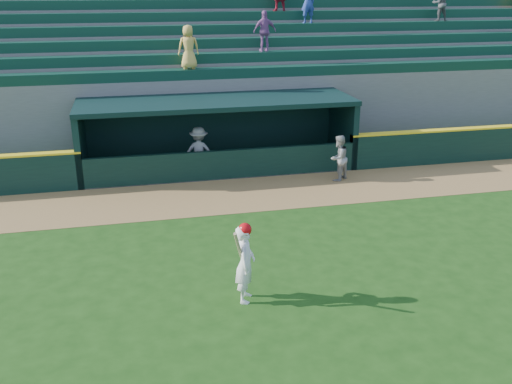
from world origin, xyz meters
TOP-DOWN VIEW (x-y plane):
  - ground at (0.00, 0.00)m, footprint 120.00×120.00m
  - warning_track at (0.00, 4.90)m, footprint 40.00×3.00m
  - dugout_player_front at (3.68, 5.57)m, footprint 0.94×0.89m
  - dugout_player_inside at (-0.73, 7.13)m, footprint 1.19×0.84m
  - dugout at (0.00, 8.00)m, footprint 9.40×2.80m
  - stands at (0.01, 12.57)m, footprint 34.50×6.25m
  - batter_at_plate at (-0.86, -1.22)m, footprint 0.60×0.81m

SIDE VIEW (x-z plane):
  - ground at x=0.00m, z-range 0.00..0.00m
  - warning_track at x=0.00m, z-range 0.00..0.01m
  - dugout_player_front at x=3.68m, z-range 0.00..1.52m
  - dugout_player_inside at x=-0.73m, z-range 0.00..1.67m
  - batter_at_plate at x=-0.86m, z-range 0.00..1.74m
  - dugout at x=0.00m, z-range 0.13..2.59m
  - stands at x=0.01m, z-range -1.35..6.14m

